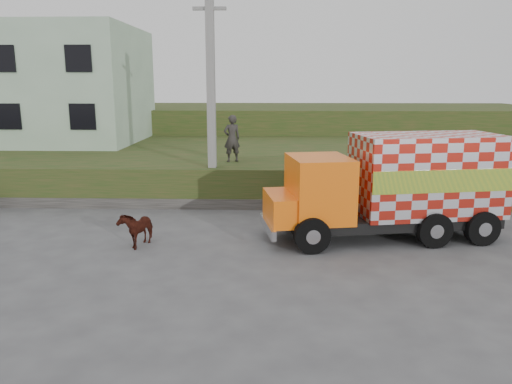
{
  "coord_description": "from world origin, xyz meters",
  "views": [
    {
      "loc": [
        1.25,
        -13.96,
        4.62
      ],
      "look_at": [
        0.76,
        1.19,
        1.3
      ],
      "focal_mm": 35.0,
      "sensor_mm": 36.0,
      "label": 1
    }
  ],
  "objects_px": {
    "cargo_truck": "(396,186)",
    "cow": "(137,228)",
    "utility_pole": "(211,98)",
    "pedestrian": "(232,139)"
  },
  "relations": [
    {
      "from": "utility_pole",
      "to": "cargo_truck",
      "type": "xyz_separation_m",
      "value": [
        5.98,
        -3.81,
        -2.46
      ]
    },
    {
      "from": "utility_pole",
      "to": "cargo_truck",
      "type": "bearing_deg",
      "value": -32.53
    },
    {
      "from": "cargo_truck",
      "to": "utility_pole",
      "type": "bearing_deg",
      "value": 137.45
    },
    {
      "from": "pedestrian",
      "to": "utility_pole",
      "type": "bearing_deg",
      "value": 42.51
    },
    {
      "from": "pedestrian",
      "to": "cargo_truck",
      "type": "bearing_deg",
      "value": 112.82
    },
    {
      "from": "utility_pole",
      "to": "pedestrian",
      "type": "bearing_deg",
      "value": 65.43
    },
    {
      "from": "utility_pole",
      "to": "pedestrian",
      "type": "distance_m",
      "value": 2.24
    },
    {
      "from": "cow",
      "to": "utility_pole",
      "type": "bearing_deg",
      "value": 87.32
    },
    {
      "from": "cargo_truck",
      "to": "cow",
      "type": "relative_size",
      "value": 5.84
    },
    {
      "from": "utility_pole",
      "to": "cow",
      "type": "bearing_deg",
      "value": -108.8
    }
  ]
}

